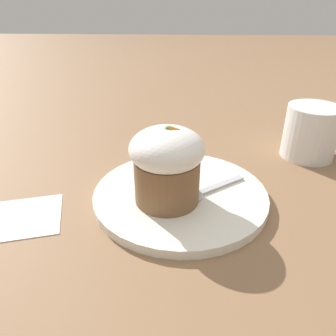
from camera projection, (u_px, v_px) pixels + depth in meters
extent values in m
plane|color=#846042|center=(181.00, 199.00, 0.47)|extent=(4.00, 4.00, 0.00)
cylinder|color=white|center=(181.00, 195.00, 0.47)|extent=(0.25, 0.25, 0.01)
cylinder|color=brown|center=(168.00, 180.00, 0.43)|extent=(0.09, 0.09, 0.06)
ellipsoid|color=white|center=(168.00, 149.00, 0.41)|extent=(0.10, 0.10, 0.05)
cone|color=orange|center=(176.00, 129.00, 0.40)|extent=(0.01, 0.01, 0.01)
sphere|color=green|center=(169.00, 129.00, 0.40)|extent=(0.01, 0.01, 0.01)
cube|color=#B7B7BC|center=(221.00, 185.00, 0.48)|extent=(0.08, 0.06, 0.00)
ellipsoid|color=#B7B7BC|center=(191.00, 196.00, 0.45)|extent=(0.05, 0.05, 0.01)
cylinder|color=white|center=(311.00, 132.00, 0.57)|extent=(0.09, 0.09, 0.09)
cube|color=white|center=(20.00, 218.00, 0.43)|extent=(0.13, 0.12, 0.00)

